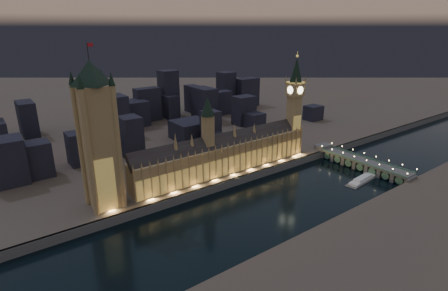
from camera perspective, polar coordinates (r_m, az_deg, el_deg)
ground_plane at (r=309.54m, az=5.38°, el=-9.52°), size 2000.00×2000.00×0.00m
north_bank at (r=757.76m, az=-21.85°, el=6.65°), size 2000.00×960.00×8.00m
embankment_wall at (r=335.90m, az=0.74°, el=-6.29°), size 2000.00×2.50×8.00m
palace_of_westminster at (r=348.39m, az=0.06°, el=-1.35°), size 202.00×21.81×78.00m
victoria_tower at (r=283.36m, az=-19.96°, el=2.34°), size 31.68×31.68×127.95m
elizabeth_tower at (r=400.14m, az=11.45°, el=7.65°), size 18.00×18.00×113.73m
westminster_bridge at (r=408.79m, az=21.15°, el=-2.61°), size 19.15×113.00×15.90m
river_boat at (r=377.64m, az=21.68°, el=-5.17°), size 49.20×15.90×4.50m
city_backdrop at (r=510.05m, az=-11.05°, el=5.38°), size 451.16×215.63×86.52m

